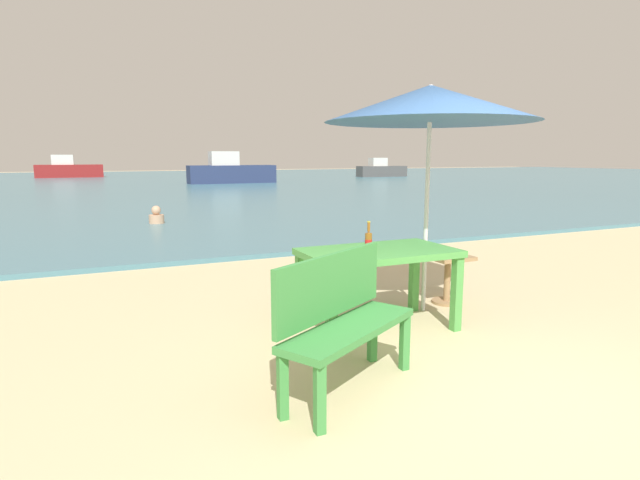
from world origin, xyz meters
TOP-DOWN VIEW (x-y plane):
  - ground_plane at (0.00, 0.00)m, footprint 120.00×120.00m
  - sea_water at (0.00, 30.00)m, footprint 120.00×50.00m
  - picnic_table_green at (-0.23, 1.42)m, footprint 1.40×0.80m
  - beer_bottle_amber at (-0.33, 1.44)m, footprint 0.07×0.07m
  - patio_umbrella at (0.50, 1.71)m, footprint 2.10×2.10m
  - side_table_wood at (0.90, 1.83)m, footprint 0.44×0.44m
  - bench_green_left at (-1.09, 0.45)m, footprint 1.22×0.91m
  - swimmer_person at (-1.34, 9.55)m, footprint 0.34×0.34m
  - boat_barge at (17.83, 31.41)m, footprint 3.99×1.09m
  - boat_tanker at (4.72, 26.67)m, footprint 5.05×1.38m
  - boat_sailboat at (-4.36, 39.66)m, footprint 4.61×1.26m

SIDE VIEW (x-z plane):
  - ground_plane at x=0.00m, z-range 0.00..0.00m
  - sea_water at x=0.00m, z-range 0.00..0.08m
  - swimmer_person at x=-1.34m, z-range 0.03..0.44m
  - side_table_wood at x=0.90m, z-range 0.08..0.62m
  - bench_green_left at x=-1.09m, z-range 0.07..1.02m
  - boat_barge at x=17.83m, z-range -0.12..1.33m
  - picnic_table_green at x=-0.23m, z-range 0.27..1.03m
  - boat_sailboat at x=-4.36m, z-range -0.16..1.52m
  - boat_tanker at x=4.72m, z-range -0.18..1.66m
  - beer_bottle_amber at x=-0.33m, z-range 0.72..0.99m
  - patio_umbrella at x=0.50m, z-range 0.97..3.27m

